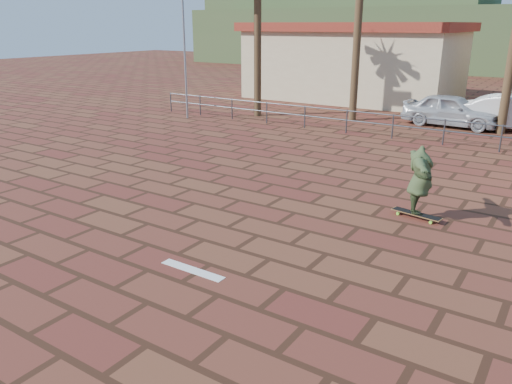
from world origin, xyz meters
TOP-DOWN VIEW (x-y plane):
  - ground at (0.00, 0.00)m, footprint 120.00×120.00m
  - paint_stripe at (0.70, -1.20)m, footprint 1.40×0.22m
  - guardrail at (0.00, 12.00)m, footprint 24.06×0.06m
  - flagpole at (-9.87, 11.00)m, footprint 1.30×0.10m
  - building_west at (-6.00, 22.00)m, footprint 12.60×7.60m
  - hill_back at (-22.00, 56.00)m, footprint 35.00×14.00m
  - longboard at (3.42, 3.81)m, footprint 1.24×0.47m
  - skateboarder at (3.42, 3.81)m, footprint 1.34×2.09m
  - car_silver at (1.33, 16.00)m, footprint 4.33×1.90m

SIDE VIEW (x-z plane):
  - ground at x=0.00m, z-range 0.00..0.00m
  - paint_stripe at x=0.70m, z-range 0.00..0.01m
  - longboard at x=3.42m, z-range 0.04..0.16m
  - guardrail at x=0.00m, z-range 0.18..1.18m
  - car_silver at x=1.33m, z-range 0.00..1.45m
  - skateboarder at x=3.42m, z-range 0.12..1.78m
  - building_west at x=-6.00m, z-range 0.03..4.53m
  - hill_back at x=-22.00m, z-range 0.00..8.00m
  - flagpole at x=-9.87m, z-range 0.64..8.64m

